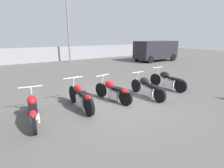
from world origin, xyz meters
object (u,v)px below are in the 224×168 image
motorcycle_slot_1 (81,97)px  parked_van (156,50)px  light_pole_left (68,19)px  motorcycle_slot_0 (33,110)px  motorcycle_slot_3 (148,87)px  motorcycle_slot_2 (113,91)px  motorcycle_slot_4 (168,80)px

motorcycle_slot_1 → parked_van: parked_van is taller
light_pole_left → motorcycle_slot_0: light_pole_left is taller
light_pole_left → parked_van: bearing=-27.0°
motorcycle_slot_0 → parked_van: 15.27m
light_pole_left → motorcycle_slot_3: size_ratio=3.21×
motorcycle_slot_1 → parked_van: (11.63, 7.41, 0.71)m
light_pole_left → motorcycle_slot_2: 12.19m
motorcycle_slot_2 → motorcycle_slot_3: bearing=-26.1°
motorcycle_slot_2 → motorcycle_slot_3: motorcycle_slot_2 is taller
motorcycle_slot_4 → parked_van: size_ratio=0.47×
light_pole_left → motorcycle_slot_1: bearing=-108.5°
motorcycle_slot_2 → light_pole_left: bearing=66.3°
motorcycle_slot_4 → motorcycle_slot_2: bearing=177.0°
motorcycle_slot_0 → motorcycle_slot_2: 2.99m
motorcycle_slot_4 → parked_van: 10.31m
motorcycle_slot_0 → motorcycle_slot_1: bearing=15.2°
light_pole_left → motorcycle_slot_0: 13.30m
motorcycle_slot_0 → motorcycle_slot_3: bearing=6.3°
motorcycle_slot_1 → motorcycle_slot_0: bearing=-173.0°
motorcycle_slot_2 → motorcycle_slot_4: 3.16m
motorcycle_slot_2 → motorcycle_slot_3: size_ratio=0.92×
motorcycle_slot_3 → motorcycle_slot_4: 1.70m
motorcycle_slot_2 → parked_van: 12.65m
motorcycle_slot_3 → parked_van: 11.73m
motorcycle_slot_3 → motorcycle_slot_4: bearing=14.7°
motorcycle_slot_1 → motorcycle_slot_4: (4.55, -0.05, 0.00)m
motorcycle_slot_3 → motorcycle_slot_4: (1.67, 0.31, 0.01)m
motorcycle_slot_1 → motorcycle_slot_3: size_ratio=0.97×
motorcycle_slot_2 → motorcycle_slot_4: motorcycle_slot_4 is taller
motorcycle_slot_4 → motorcycle_slot_3: bearing=-171.1°
light_pole_left → motorcycle_slot_2: light_pole_left is taller
motorcycle_slot_0 → motorcycle_slot_4: bearing=9.9°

